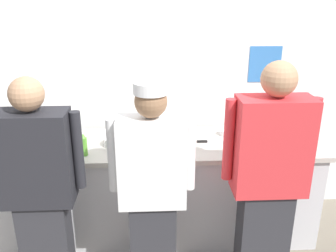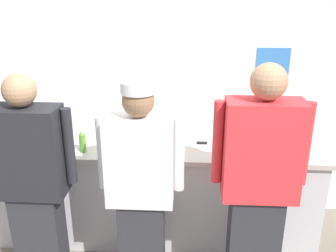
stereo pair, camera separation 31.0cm
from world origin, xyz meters
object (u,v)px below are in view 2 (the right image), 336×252
object	(u,v)px
squeeze_bottle_primary	(292,132)
chefs_knife	(210,143)
chef_near_left	(33,184)
ramekin_green_sauce	(239,147)
ramekin_orange_sauce	(115,132)
deli_cup	(154,145)
chef_far_right	(258,185)
chef_center	(141,189)
ramekin_yellow_sauce	(139,136)
ramekin_red_sauce	(228,135)
mixing_bowl_steel	(264,138)
sheet_tray	(47,140)
plate_stack_rear	(116,139)
plate_stack_front	(163,135)
squeeze_bottle_secondary	(83,141)

from	to	relation	value
squeeze_bottle_primary	chefs_knife	xyz separation A→B (m)	(-0.70, -0.08, -0.09)
chef_near_left	ramekin_green_sauce	distance (m)	1.60
ramekin_orange_sauce	deli_cup	world-z (taller)	deli_cup
chef_far_right	chef_center	bearing A→B (deg)	178.98
ramekin_yellow_sauce	ramekin_red_sauce	distance (m)	0.79
mixing_bowl_steel	sheet_tray	distance (m)	1.86
mixing_bowl_steel	deli_cup	xyz separation A→B (m)	(-0.91, -0.19, -0.01)
chef_far_right	plate_stack_rear	bearing A→B (deg)	147.42
sheet_tray	chefs_knife	xyz separation A→B (m)	(1.40, 0.03, -0.01)
sheet_tray	mixing_bowl_steel	bearing A→B (deg)	1.33
ramekin_yellow_sauce	ramekin_orange_sauce	bearing A→B (deg)	160.15
chef_center	plate_stack_rear	xyz separation A→B (m)	(-0.30, 0.68, 0.08)
chef_center	chefs_knife	distance (m)	0.87
chefs_knife	ramekin_green_sauce	bearing A→B (deg)	-24.41
sheet_tray	squeeze_bottle_primary	size ratio (longest dim) A/B	2.24
mixing_bowl_steel	ramekin_green_sauce	distance (m)	0.25
chef_near_left	ramekin_orange_sauce	distance (m)	0.97
plate_stack_front	ramekin_yellow_sauce	size ratio (longest dim) A/B	2.47
mixing_bowl_steel	ramekin_yellow_sauce	world-z (taller)	mixing_bowl_steel
chef_near_left	sheet_tray	world-z (taller)	chef_near_left
chef_near_left	mixing_bowl_steel	size ratio (longest dim) A/B	4.95
chef_center	ramekin_green_sauce	bearing A→B (deg)	39.33
ramekin_green_sauce	deli_cup	world-z (taller)	deli_cup
plate_stack_rear	ramekin_orange_sauce	world-z (taller)	plate_stack_rear
squeeze_bottle_secondary	chef_near_left	bearing A→B (deg)	-113.59
chef_far_right	squeeze_bottle_secondary	size ratio (longest dim) A/B	9.39
mixing_bowl_steel	squeeze_bottle_secondary	bearing A→B (deg)	-171.15
squeeze_bottle_primary	plate_stack_front	bearing A→B (deg)	-179.50
ramekin_green_sauce	ramekin_orange_sauce	world-z (taller)	ramekin_orange_sauce
squeeze_bottle_primary	chefs_knife	distance (m)	0.71
chefs_knife	deli_cup	bearing A→B (deg)	-159.70
chef_far_right	plate_stack_rear	size ratio (longest dim) A/B	8.28
squeeze_bottle_primary	ramekin_yellow_sauce	size ratio (longest dim) A/B	1.95
squeeze_bottle_primary	ramekin_yellow_sauce	distance (m)	1.32
deli_cup	ramekin_orange_sauce	bearing A→B (deg)	138.21
chef_center	sheet_tray	xyz separation A→B (m)	(-0.90, 0.68, 0.05)
ramekin_orange_sauce	chefs_knife	bearing A→B (deg)	-11.54
ramekin_yellow_sauce	ramekin_orange_sauce	distance (m)	0.24
chef_center	chef_far_right	distance (m)	0.79
deli_cup	squeeze_bottle_primary	bearing A→B (deg)	12.12
ramekin_green_sauce	deli_cup	xyz separation A→B (m)	(-0.69, -0.07, 0.03)
chefs_knife	squeeze_bottle_primary	bearing A→B (deg)	6.41
chef_center	chefs_knife	size ratio (longest dim) A/B	5.81
squeeze_bottle_primary	squeeze_bottle_secondary	distance (m)	1.76
plate_stack_rear	chef_near_left	bearing A→B (deg)	-123.68
chef_center	deli_cup	distance (m)	0.55
sheet_tray	deli_cup	size ratio (longest dim) A/B	4.44
plate_stack_rear	chefs_knife	bearing A→B (deg)	2.28
chef_far_right	chefs_knife	size ratio (longest dim) A/B	6.27
plate_stack_rear	ramekin_green_sauce	distance (m)	1.03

